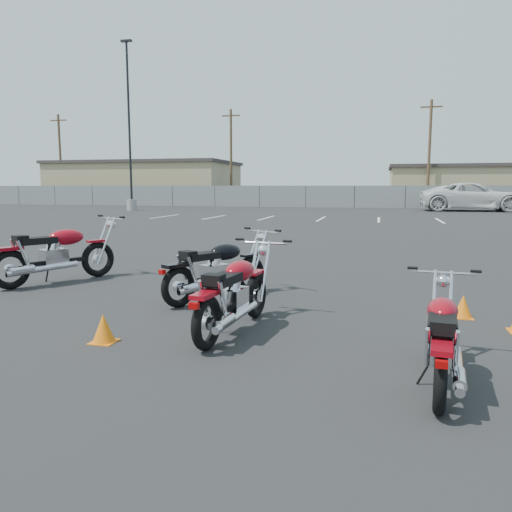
% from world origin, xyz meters
% --- Properties ---
extents(ground, '(120.00, 120.00, 0.00)m').
position_xyz_m(ground, '(0.00, 0.00, 0.00)').
color(ground, black).
rests_on(ground, ground).
extents(motorcycle_front_red, '(1.54, 2.26, 1.16)m').
position_xyz_m(motorcycle_front_red, '(-3.54, 0.93, 0.53)').
color(motorcycle_front_red, black).
rests_on(motorcycle_front_red, ground).
extents(motorcycle_second_black, '(1.42, 1.99, 1.03)m').
position_xyz_m(motorcycle_second_black, '(-0.34, 0.33, 0.47)').
color(motorcycle_second_black, black).
rests_on(motorcycle_second_black, ground).
extents(motorcycle_third_red, '(0.80, 2.06, 1.01)m').
position_xyz_m(motorcycle_third_red, '(0.40, -1.26, 0.46)').
color(motorcycle_third_red, black).
rests_on(motorcycle_third_red, ground).
extents(motorcycle_rear_red, '(0.70, 1.81, 0.89)m').
position_xyz_m(motorcycle_rear_red, '(2.57, -2.33, 0.40)').
color(motorcycle_rear_red, black).
rests_on(motorcycle_rear_red, ground).
extents(training_cone_near, '(0.25, 0.25, 0.30)m').
position_xyz_m(training_cone_near, '(3.12, 0.09, 0.15)').
color(training_cone_near, orange).
rests_on(training_cone_near, ground).
extents(training_cone_extra, '(0.27, 0.27, 0.32)m').
position_xyz_m(training_cone_extra, '(-0.89, -1.98, 0.16)').
color(training_cone_extra, orange).
rests_on(training_cone_extra, ground).
extents(light_pole_west, '(0.80, 0.70, 11.83)m').
position_xyz_m(light_pole_west, '(-15.47, 26.41, 3.21)').
color(light_pole_west, gray).
rests_on(light_pole_west, ground).
extents(chainlink_fence, '(80.06, 0.06, 1.80)m').
position_xyz_m(chainlink_fence, '(-0.00, 35.00, 0.90)').
color(chainlink_fence, slate).
rests_on(chainlink_fence, ground).
extents(tan_building_west, '(18.40, 10.40, 4.30)m').
position_xyz_m(tan_building_west, '(-22.00, 42.00, 2.16)').
color(tan_building_west, tan).
rests_on(tan_building_west, ground).
extents(tan_building_east, '(14.40, 9.40, 3.70)m').
position_xyz_m(tan_building_east, '(10.00, 44.00, 1.86)').
color(tan_building_east, tan).
rests_on(tan_building_east, ground).
extents(utility_pole_a, '(1.80, 0.24, 9.00)m').
position_xyz_m(utility_pole_a, '(-30.00, 39.00, 4.69)').
color(utility_pole_a, '#4B3522').
rests_on(utility_pole_a, ground).
extents(utility_pole_b, '(1.80, 0.24, 9.00)m').
position_xyz_m(utility_pole_b, '(-12.00, 40.00, 4.69)').
color(utility_pole_b, '#4B3522').
rests_on(utility_pole_b, ground).
extents(utility_pole_c, '(1.80, 0.24, 9.00)m').
position_xyz_m(utility_pole_c, '(6.00, 39.00, 4.69)').
color(utility_pole_c, '#4B3522').
rests_on(utility_pole_c, ground).
extents(parking_line_stripes, '(15.12, 4.00, 0.01)m').
position_xyz_m(parking_line_stripes, '(-2.50, 20.00, 0.00)').
color(parking_line_stripes, silver).
rests_on(parking_line_stripes, ground).
extents(white_van, '(3.45, 8.33, 3.14)m').
position_xyz_m(white_van, '(8.41, 31.34, 1.57)').
color(white_van, silver).
rests_on(white_van, ground).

